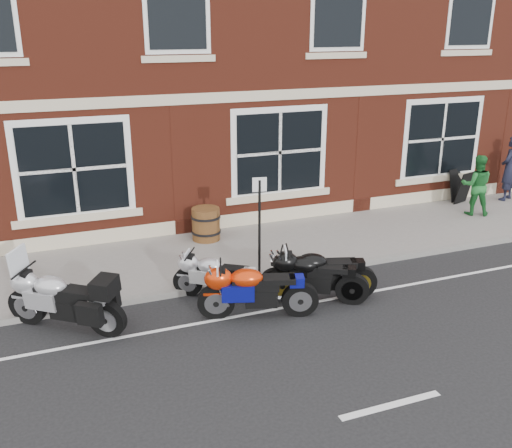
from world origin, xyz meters
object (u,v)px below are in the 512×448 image
(pedestrian_right, at_px, (476,185))
(parking_sign, at_px, (259,219))
(moto_sport_red, at_px, (256,288))
(moto_sport_black, at_px, (319,272))
(barrel_planter, at_px, (206,224))
(pedestrian_left, at_px, (509,168))
(moto_naked_black, at_px, (312,275))
(moto_touring_silver, at_px, (62,297))
(a_board_sign, at_px, (460,186))
(moto_sport_silver, at_px, (218,275))

(pedestrian_right, relative_size, parking_sign, 0.80)
(moto_sport_red, height_order, pedestrian_right, pedestrian_right)
(moto_sport_black, height_order, barrel_planter, moto_sport_black)
(moto_sport_black, bearing_deg, pedestrian_left, -48.67)
(pedestrian_right, bearing_deg, barrel_planter, 24.84)
(moto_sport_red, distance_m, moto_naked_black, 1.25)
(moto_touring_silver, relative_size, moto_naked_black, 1.01)
(moto_sport_red, height_order, barrel_planter, moto_sport_red)
(pedestrian_right, bearing_deg, pedestrian_left, -126.84)
(moto_touring_silver, bearing_deg, parking_sign, -42.09)
(moto_touring_silver, relative_size, barrel_planter, 2.41)
(pedestrian_left, bearing_deg, moto_sport_black, -1.98)
(moto_sport_red, height_order, a_board_sign, a_board_sign)
(barrel_planter, bearing_deg, moto_sport_silver, -101.59)
(moto_sport_black, xyz_separation_m, barrel_planter, (-1.20, 3.58, -0.05))
(moto_naked_black, height_order, a_board_sign, a_board_sign)
(pedestrian_left, bearing_deg, moto_touring_silver, -12.58)
(pedestrian_right, bearing_deg, parking_sign, 43.42)
(moto_sport_black, relative_size, a_board_sign, 2.22)
(moto_sport_black, bearing_deg, barrel_planter, 35.64)
(moto_sport_silver, distance_m, pedestrian_right, 8.25)
(moto_touring_silver, xyz_separation_m, parking_sign, (3.92, 0.74, 0.70))
(a_board_sign, xyz_separation_m, parking_sign, (-7.27, -2.60, 0.71))
(moto_touring_silver, xyz_separation_m, moto_sport_black, (4.64, -0.54, -0.05))
(a_board_sign, bearing_deg, pedestrian_left, -27.38)
(moto_touring_silver, distance_m, moto_naked_black, 4.52)
(pedestrian_left, height_order, parking_sign, parking_sign)
(pedestrian_right, height_order, a_board_sign, pedestrian_right)
(moto_sport_silver, relative_size, moto_naked_black, 0.87)
(moto_naked_black, distance_m, pedestrian_left, 8.95)
(moto_sport_silver, bearing_deg, moto_sport_red, -122.23)
(moto_sport_red, bearing_deg, barrel_planter, 14.67)
(barrel_planter, distance_m, parking_sign, 2.49)
(moto_sport_black, xyz_separation_m, pedestrian_left, (8.01, 3.60, 0.51))
(pedestrian_right, bearing_deg, moto_naked_black, 55.04)
(moto_touring_silver, height_order, pedestrian_right, pedestrian_right)
(moto_touring_silver, height_order, moto_sport_red, moto_touring_silver)
(moto_sport_silver, bearing_deg, pedestrian_left, -38.78)
(moto_touring_silver, bearing_deg, moto_sport_red, -66.31)
(pedestrian_right, distance_m, parking_sign, 7.07)
(moto_sport_silver, height_order, parking_sign, parking_sign)
(moto_touring_silver, bearing_deg, a_board_sign, -36.13)
(pedestrian_left, bearing_deg, moto_naked_black, -2.22)
(moto_sport_silver, distance_m, barrel_planter, 2.95)
(moto_naked_black, bearing_deg, moto_touring_silver, 113.53)
(moto_touring_silver, distance_m, parking_sign, 4.05)
(moto_sport_red, relative_size, pedestrian_right, 1.29)
(moto_sport_red, relative_size, barrel_planter, 2.71)
(moto_sport_black, relative_size, moto_naked_black, 1.14)
(pedestrian_left, bearing_deg, a_board_sign, -36.78)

